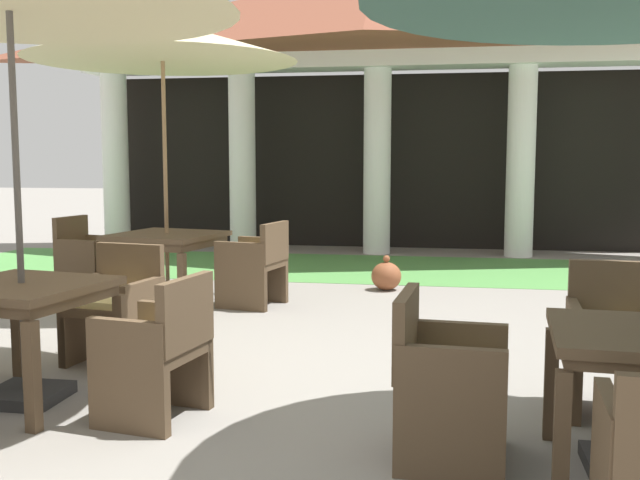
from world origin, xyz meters
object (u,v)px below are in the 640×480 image
Objects in this scene: patio_table_near_foreground at (167,242)px; patio_chair_mid_left_north at (618,346)px; patio_table_mid_right at (22,299)px; patio_chair_mid_right_east at (158,352)px; patio_umbrella_near_foreground at (162,43)px; patio_chair_near_foreground_west at (87,258)px; patio_chair_near_foreground_east at (255,265)px; patio_chair_mid_right_north at (116,308)px; terracotta_urn at (386,276)px; patio_chair_mid_left_west at (446,381)px.

patio_chair_mid_left_north is at bearing -36.89° from patio_table_near_foreground.
patio_chair_mid_right_east is (0.94, -0.16, -0.24)m from patio_table_mid_right.
patio_umbrella_near_foreground reaches higher than patio_chair_near_foreground_west.
patio_chair_near_foreground_east is 2.25m from patio_chair_mid_right_north.
patio_table_near_foreground is at bearing 30.33° from patio_chair_mid_right_east.
patio_table_mid_right is 1.21× the size of patio_chair_mid_right_north.
patio_umbrella_near_foreground is 7.42× the size of terracotta_urn.
patio_umbrella_near_foreground reaches higher than patio_chair_near_foreground_east.
patio_chair_near_foreground_east is (1.02, -0.21, -0.20)m from patio_table_near_foreground.
patio_table_mid_right is at bearing -95.93° from patio_chair_mid_left_west.
patio_chair_near_foreground_west is at bearing 168.38° from patio_table_near_foreground.
patio_chair_mid_right_north is at bearing 80.20° from patio_table_mid_right.
patio_chair_near_foreground_west is 3.83m from patio_table_mid_right.
patio_chair_near_foreground_west reaches higher than patio_chair_mid_right_east.
patio_chair_near_foreground_east is 1.02× the size of patio_chair_mid_left_west.
terracotta_urn is at bearing -62.36° from patio_chair_mid_left_north.
patio_chair_near_foreground_east is 1.02× the size of patio_chair_mid_right_east.
patio_chair_mid_left_west is at bearing -52.27° from patio_umbrella_near_foreground.
patio_chair_near_foreground_east and patio_chair_mid_right_north have the same top height.
patio_chair_mid_left_north reaches higher than patio_chair_near_foreground_east.
patio_chair_near_foreground_west is 1.01× the size of patio_chair_mid_left_west.
patio_table_near_foreground is 1.43× the size of patio_chair_near_foreground_west.
patio_chair_mid_left_north reaches higher than patio_chair_near_foreground_west.
patio_umbrella_near_foreground is 3.50× the size of patio_chair_near_foreground_west.
patio_chair_mid_left_west is (1.93, -3.60, -0.01)m from patio_chair_near_foreground_east.
patio_table_near_foreground is 0.41× the size of patio_umbrella_near_foreground.
patio_chair_mid_right_east is at bearing -163.26° from patio_chair_near_foreground_east.
patio_chair_near_foreground_west is 2.08m from patio_chair_near_foreground_east.
patio_umbrella_near_foreground is 3.36m from patio_chair_mid_right_north.
patio_chair_mid_left_north is at bearing 69.07° from patio_chair_near_foreground_west.
terracotta_urn is (2.26, 0.92, -2.52)m from patio_umbrella_near_foreground.
patio_chair_mid_left_north is (3.94, -2.96, -0.21)m from patio_table_near_foreground.
patio_table_near_foreground is 3.76m from patio_chair_mid_right_east.
patio_chair_mid_right_north is at bearing -77.37° from patio_table_near_foreground.
patio_chair_near_foreground_west is 4.40m from patio_chair_mid_right_east.
patio_chair_near_foreground_east is at bearing 90.00° from patio_chair_near_foreground_west.
patio_table_near_foreground is at bearing -32.66° from patio_chair_mid_left_north.
patio_chair_mid_right_north is (-3.40, 0.55, -0.00)m from patio_chair_mid_left_north.
patio_chair_mid_left_west is 0.95× the size of patio_chair_mid_left_north.
patio_table_near_foreground is at bearing 90.00° from patio_chair_near_foreground_west.
patio_umbrella_near_foreground is 3.46× the size of patio_chair_mid_right_north.
patio_chair_mid_right_east is 0.98× the size of patio_chair_mid_right_north.
patio_chair_near_foreground_west is 5.65m from patio_chair_mid_left_west.
patio_chair_near_foreground_east is 3.32m from patio_chair_mid_right_east.
patio_chair_near_foreground_east is at bearing -11.62° from patio_table_near_foreground.
patio_chair_mid_right_north is at bearing -117.36° from terracotta_urn.
patio_chair_mid_left_north is 3.44m from patio_chair_mid_right_north.
patio_table_mid_right is at bearing -83.56° from patio_umbrella_near_foreground.
terracotta_urn is at bearing 22.06° from patio_umbrella_near_foreground.
patio_chair_near_foreground_east is 3.21m from patio_table_mid_right.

